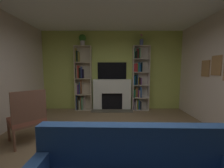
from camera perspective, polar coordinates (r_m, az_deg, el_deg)
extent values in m
plane|color=#836A4D|center=(2.79, 0.00, -25.71)|extent=(6.74, 6.74, 0.00)
cube|color=#B6C65C|center=(5.21, 0.00, 5.32)|extent=(5.11, 0.06, 2.81)
cube|color=#A17347|center=(4.21, 36.33, 6.00)|extent=(0.03, 0.32, 0.47)
cube|color=#57839D|center=(4.21, 36.22, 6.01)|extent=(0.01, 0.26, 0.41)
cube|color=#A17347|center=(4.53, 33.36, 5.22)|extent=(0.03, 0.30, 0.43)
cube|color=slate|center=(4.53, 33.25, 5.23)|extent=(0.01, 0.24, 0.37)
cube|color=white|center=(5.24, -5.77, -6.87)|extent=(0.30, 0.20, 0.61)
cube|color=white|center=(5.24, 5.78, -6.87)|extent=(0.30, 0.20, 0.61)
cube|color=white|center=(5.12, 0.00, -0.89)|extent=(1.35, 0.20, 0.50)
cube|color=black|center=(5.27, 0.00, -6.76)|extent=(0.74, 0.08, 0.61)
cube|color=#5B574A|center=(5.05, 0.00, -10.73)|extent=(1.45, 0.30, 0.03)
cube|color=black|center=(5.15, 0.00, 5.31)|extent=(1.03, 0.06, 0.60)
cube|color=beige|center=(5.21, -14.42, 2.14)|extent=(0.02, 0.29, 2.27)
cube|color=beige|center=(5.10, -8.33, 2.19)|extent=(0.02, 0.29, 2.27)
cube|color=beige|center=(5.28, -11.11, 2.27)|extent=(0.58, 0.02, 2.27)
cube|color=beige|center=(5.34, -11.16, -9.96)|extent=(0.54, 0.29, 0.02)
cube|color=#215297|center=(5.37, -13.76, -7.23)|extent=(0.02, 0.18, 0.47)
cube|color=black|center=(5.33, -13.37, -7.46)|extent=(0.03, 0.24, 0.45)
cube|color=beige|center=(5.34, -12.73, -8.04)|extent=(0.04, 0.22, 0.33)
cube|color=#955435|center=(5.34, -12.18, -7.62)|extent=(0.03, 0.18, 0.41)
cube|color=#3B7E52|center=(5.30, -11.79, -7.57)|extent=(0.04, 0.24, 0.43)
cube|color=beige|center=(5.31, -11.35, -7.73)|extent=(0.03, 0.21, 0.40)
cube|color=beige|center=(5.31, -10.85, -7.19)|extent=(0.02, 0.19, 0.50)
cube|color=beige|center=(5.22, -11.28, -4.06)|extent=(0.54, 0.29, 0.02)
cube|color=beige|center=(5.25, -13.92, -1.83)|extent=(0.03, 0.25, 0.39)
cube|color=#52356C|center=(5.24, -13.31, -2.12)|extent=(0.04, 0.24, 0.33)
cube|color=navy|center=(5.25, -12.68, -1.58)|extent=(0.02, 0.17, 0.42)
cube|color=brown|center=(5.24, -12.32, -1.19)|extent=(0.03, 0.17, 0.50)
cube|color=beige|center=(5.15, -11.41, 2.17)|extent=(0.54, 0.29, 0.02)
cube|color=#262820|center=(5.22, -14.07, 4.14)|extent=(0.03, 0.21, 0.34)
cube|color=beige|center=(5.23, -13.73, 4.36)|extent=(0.02, 0.18, 0.38)
cube|color=#B72E22|center=(5.21, -13.27, 4.72)|extent=(0.04, 0.18, 0.45)
cube|color=black|center=(5.18, -12.67, 4.30)|extent=(0.04, 0.23, 0.37)
cube|color=#354380|center=(5.19, -12.11, 4.58)|extent=(0.03, 0.19, 0.42)
cube|color=black|center=(5.18, -11.58, 4.07)|extent=(0.04, 0.18, 0.32)
cube|color=beige|center=(5.14, -11.54, 8.48)|extent=(0.54, 0.29, 0.02)
cube|color=olive|center=(5.23, -14.23, 11.08)|extent=(0.03, 0.22, 0.48)
cube|color=black|center=(5.21, -13.72, 10.62)|extent=(0.04, 0.23, 0.39)
cube|color=olive|center=(5.22, -13.15, 10.45)|extent=(0.03, 0.19, 0.35)
cube|color=beige|center=(5.20, -11.67, 14.63)|extent=(0.54, 0.29, 0.02)
cube|color=beige|center=(5.10, 8.34, 2.18)|extent=(0.02, 0.30, 2.27)
cube|color=beige|center=(5.21, 14.44, 2.14)|extent=(0.02, 0.30, 2.27)
cube|color=beige|center=(5.28, 11.12, 2.27)|extent=(0.58, 0.02, 2.27)
cube|color=beige|center=(5.34, 11.17, -9.98)|extent=(0.54, 0.30, 0.02)
cube|color=#573E6B|center=(5.26, 8.53, -7.98)|extent=(0.03, 0.23, 0.37)
cube|color=beige|center=(5.30, 9.00, -8.48)|extent=(0.02, 0.20, 0.26)
cube|color=beige|center=(5.28, 9.52, -8.01)|extent=(0.03, 0.22, 0.36)
cube|color=olive|center=(5.30, 9.98, -8.12)|extent=(0.03, 0.21, 0.33)
cube|color=#2E7D41|center=(5.31, 10.33, -7.97)|extent=(0.02, 0.20, 0.35)
cube|color=#244299|center=(5.33, 10.76, -8.09)|extent=(0.03, 0.18, 0.32)
cube|color=#202427|center=(5.31, 11.29, -8.33)|extent=(0.03, 0.25, 0.29)
cube|color=beige|center=(5.23, 11.27, -5.29)|extent=(0.54, 0.30, 0.02)
cube|color=#24643B|center=(5.17, 8.63, -3.67)|extent=(0.03, 0.25, 0.28)
cube|color=#237452|center=(5.21, 9.03, -3.70)|extent=(0.04, 0.18, 0.27)
cube|color=brown|center=(5.21, 9.53, -3.24)|extent=(0.03, 0.19, 0.35)
cube|color=brown|center=(5.22, 9.94, -3.19)|extent=(0.03, 0.18, 0.36)
cube|color=#652C76|center=(5.23, 10.45, -3.69)|extent=(0.03, 0.19, 0.27)
cube|color=beige|center=(5.21, 10.86, -3.86)|extent=(0.02, 0.25, 0.25)
cube|color=#2A5093|center=(5.22, 11.36, -3.14)|extent=(0.04, 0.23, 0.37)
cube|color=beige|center=(5.16, 11.37, -0.35)|extent=(0.54, 0.30, 0.02)
cube|color=#225493|center=(5.13, 8.74, 1.51)|extent=(0.04, 0.23, 0.31)
cube|color=black|center=(5.14, 9.29, 1.73)|extent=(0.04, 0.22, 0.35)
cube|color=black|center=(5.15, 9.81, 1.37)|extent=(0.02, 0.21, 0.29)
cube|color=#2A4D7E|center=(5.17, 10.10, 1.77)|extent=(0.02, 0.19, 0.36)
cube|color=olive|center=(5.18, 10.41, 1.15)|extent=(0.03, 0.18, 0.25)
cube|color=black|center=(5.16, 11.03, 1.18)|extent=(0.04, 0.23, 0.26)
cube|color=#63357E|center=(5.17, 11.50, 1.12)|extent=(0.02, 0.23, 0.25)
cube|color=beige|center=(5.13, 11.48, 4.69)|extent=(0.54, 0.30, 0.02)
cube|color=red|center=(5.10, 8.83, 6.37)|extent=(0.04, 0.25, 0.27)
cube|color=#AC2E31|center=(5.12, 9.35, 6.43)|extent=(0.03, 0.23, 0.29)
cube|color=#B42E21|center=(5.12, 9.84, 6.45)|extent=(0.04, 0.23, 0.29)
cube|color=#22773A|center=(5.13, 10.30, 6.44)|extent=(0.03, 0.23, 0.29)
cube|color=#234E81|center=(5.14, 10.79, 6.67)|extent=(0.03, 0.23, 0.34)
cube|color=#174A96|center=(5.17, 11.18, 6.21)|extent=(0.03, 0.18, 0.25)
cube|color=black|center=(5.15, 11.70, 6.62)|extent=(0.03, 0.24, 0.33)
cube|color=beige|center=(5.15, 11.58, 9.74)|extent=(0.54, 0.30, 0.02)
cube|color=#216C4A|center=(5.13, 8.83, 11.93)|extent=(0.02, 0.25, 0.36)
cube|color=black|center=(5.16, 9.16, 11.19)|extent=(0.03, 0.18, 0.24)
cube|color=black|center=(5.16, 9.78, 11.40)|extent=(0.04, 0.20, 0.28)
cube|color=#B42129|center=(5.19, 10.26, 11.78)|extent=(0.03, 0.17, 0.35)
cube|color=#32663F|center=(5.16, 10.88, 11.88)|extent=(0.04, 0.26, 0.36)
cube|color=beige|center=(5.19, 11.35, 11.96)|extent=(0.04, 0.21, 0.39)
cube|color=beige|center=(5.19, 11.69, 14.64)|extent=(0.54, 0.30, 0.02)
cylinder|color=beige|center=(5.21, -11.70, 15.65)|extent=(0.16, 0.16, 0.17)
sphere|color=#346E26|center=(5.25, -11.75, 17.60)|extent=(0.24, 0.24, 0.24)
cylinder|color=#5867A2|center=(5.22, 11.72, 15.91)|extent=(0.12, 0.12, 0.22)
cylinder|color=#4C7F3F|center=(5.27, 11.81, 17.81)|extent=(0.01, 0.01, 0.14)
sphere|color=#D86F90|center=(5.28, 11.83, 18.56)|extent=(0.05, 0.05, 0.05)
cylinder|color=#4C7F3F|center=(5.26, 11.78, 17.76)|extent=(0.01, 0.01, 0.13)
sphere|color=#D86F90|center=(5.27, 11.80, 18.44)|extent=(0.04, 0.04, 0.04)
cylinder|color=#4C7F3F|center=(5.26, 11.47, 18.01)|extent=(0.01, 0.01, 0.18)
sphere|color=#D86F90|center=(5.28, 11.50, 18.94)|extent=(0.04, 0.04, 0.04)
cube|color=#30579B|center=(1.73, 8.55, -22.86)|extent=(2.10, 0.21, 0.45)
cylinder|color=brown|center=(3.22, -34.53, -18.10)|extent=(0.04, 0.04, 0.41)
cylinder|color=brown|center=(3.35, -24.90, -16.70)|extent=(0.04, 0.04, 0.41)
cylinder|color=brown|center=(3.71, -36.02, -15.06)|extent=(0.04, 0.04, 0.41)
cylinder|color=brown|center=(3.81, -27.65, -14.01)|extent=(0.04, 0.04, 0.41)
cube|color=#965141|center=(3.43, -30.99, -12.06)|extent=(0.82, 0.82, 0.08)
cube|color=brown|center=(3.45, -30.94, -13.01)|extent=(0.82, 0.82, 0.04)
cube|color=brown|center=(3.12, -30.16, -8.30)|extent=(0.46, 0.46, 0.65)
cube|color=brown|center=(2.29, 6.19, -22.71)|extent=(0.96, 0.46, 0.04)
cylinder|color=brown|center=(2.22, -6.74, -29.62)|extent=(0.05, 0.05, 0.35)
cylinder|color=brown|center=(2.31, 19.58, -28.34)|extent=(0.05, 0.05, 0.35)
cylinder|color=brown|center=(2.56, -5.57, -24.34)|extent=(0.05, 0.05, 0.35)
cylinder|color=brown|center=(2.64, 16.37, -23.57)|extent=(0.05, 0.05, 0.35)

